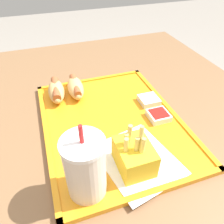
{
  "coord_description": "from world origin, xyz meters",
  "views": [
    {
      "loc": [
        -0.39,
        0.11,
        1.13
      ],
      "look_at": [
        0.02,
        -0.02,
        0.78
      ],
      "focal_mm": 35.0,
      "sensor_mm": 36.0,
      "label": 1
    }
  ],
  "objects": [
    {
      "name": "soda_cup",
      "position": [
        -0.15,
        0.08,
        0.81
      ],
      "size": [
        0.08,
        0.08,
        0.17
      ],
      "color": "silver",
      "rests_on": "food_tray"
    },
    {
      "name": "paper_napkin",
      "position": [
        -0.12,
        -0.04,
        0.75
      ],
      "size": [
        0.2,
        0.18,
        0.0
      ],
      "color": "white",
      "rests_on": "food_tray"
    },
    {
      "name": "hot_dog_far",
      "position": [
        0.17,
        0.1,
        0.77
      ],
      "size": [
        0.12,
        0.05,
        0.04
      ],
      "color": "tan",
      "rests_on": "food_tray"
    },
    {
      "name": "sauce_cup_ketchup",
      "position": [
        -0.01,
        -0.14,
        0.76
      ],
      "size": [
        0.05,
        0.05,
        0.02
      ],
      "color": "silver",
      "rests_on": "food_tray"
    },
    {
      "name": "sauce_cup_mayo",
      "position": [
        0.06,
        -0.15,
        0.76
      ],
      "size": [
        0.05,
        0.05,
        0.02
      ],
      "color": "silver",
      "rests_on": "food_tray"
    },
    {
      "name": "dining_table",
      "position": [
        0.0,
        0.0,
        0.37
      ],
      "size": [
        1.19,
        1.02,
        0.74
      ],
      "color": "brown",
      "rests_on": "ground_plane"
    },
    {
      "name": "fries_carton",
      "position": [
        -0.13,
        -0.02,
        0.78
      ],
      "size": [
        0.09,
        0.07,
        0.11
      ],
      "color": "gold",
      "rests_on": "food_tray"
    },
    {
      "name": "hot_dog_near",
      "position": [
        0.17,
        0.04,
        0.77
      ],
      "size": [
        0.12,
        0.05,
        0.04
      ],
      "color": "tan",
      "rests_on": "food_tray"
    },
    {
      "name": "food_tray",
      "position": [
        0.02,
        -0.02,
        0.74
      ],
      "size": [
        0.45,
        0.35,
        0.01
      ],
      "color": "orange",
      "rests_on": "dining_table"
    }
  ]
}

